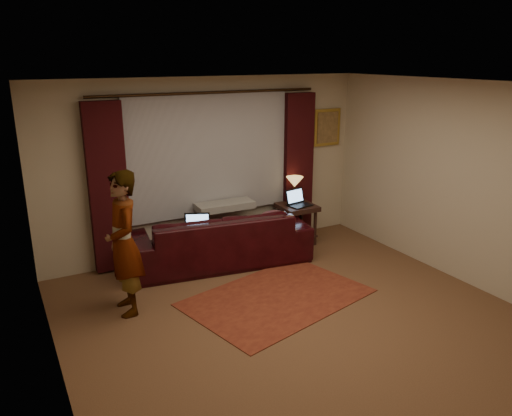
{
  "coord_description": "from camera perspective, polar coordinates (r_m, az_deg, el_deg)",
  "views": [
    {
      "loc": [
        -2.8,
        -4.2,
        2.88
      ],
      "look_at": [
        0.1,
        1.2,
        1.0
      ],
      "focal_mm": 35.0,
      "sensor_mm": 36.0,
      "label": 1
    }
  ],
  "objects": [
    {
      "name": "person",
      "position": [
        5.84,
        -14.88,
        -3.96
      ],
      "size": [
        0.5,
        0.5,
        1.69
      ],
      "primitive_type": "imported",
      "rotation": [
        0.0,
        0.0,
        -1.58
      ],
      "color": "gray",
      "rests_on": "floor"
    },
    {
      "name": "wall_left",
      "position": [
        4.49,
        -22.63,
        -4.91
      ],
      "size": [
        0.02,
        5.0,
        2.6
      ],
      "primitive_type": "cube",
      "color": "#C1B396",
      "rests_on": "ground"
    },
    {
      "name": "sofa",
      "position": [
        7.13,
        -4.32,
        -2.35
      ],
      "size": [
        2.69,
        1.45,
        1.03
      ],
      "primitive_type": "imported",
      "rotation": [
        0.0,
        0.0,
        3.0
      ],
      "color": "black",
      "rests_on": "floor"
    },
    {
      "name": "laptop_sofa",
      "position": [
        6.9,
        -6.78,
        -1.98
      ],
      "size": [
        0.48,
        0.49,
        0.26
      ],
      "primitive_type": null,
      "rotation": [
        0.0,
        0.0,
        -0.41
      ],
      "color": "black",
      "rests_on": "sofa"
    },
    {
      "name": "drape_left",
      "position": [
        6.93,
        -16.56,
        2.13
      ],
      "size": [
        0.5,
        0.14,
        2.3
      ],
      "primitive_type": "cube",
      "color": "black",
      "rests_on": "floor"
    },
    {
      "name": "drape_right",
      "position": [
        8.05,
        4.8,
        4.81
      ],
      "size": [
        0.5,
        0.14,
        2.3
      ],
      "primitive_type": "cube",
      "color": "black",
      "rests_on": "floor"
    },
    {
      "name": "throw_blanket",
      "position": [
        7.28,
        -3.63,
        2.34
      ],
      "size": [
        0.87,
        0.37,
        0.1
      ],
      "primitive_type": "cube",
      "rotation": [
        0.0,
        0.0,
        -0.03
      ],
      "color": "gray",
      "rests_on": "sofa"
    },
    {
      "name": "sheer_curtain",
      "position": [
        7.33,
        -5.31,
        6.14
      ],
      "size": [
        2.5,
        0.05,
        1.8
      ],
      "primitive_type": "cube",
      "color": "#9A9BA2",
      "rests_on": "wall_back"
    },
    {
      "name": "curtain_rod",
      "position": [
        7.17,
        -5.34,
        13.0
      ],
      "size": [
        0.04,
        0.04,
        3.4
      ],
      "primitive_type": "cylinder",
      "color": "black",
      "rests_on": "wall_back"
    },
    {
      "name": "ceiling",
      "position": [
        5.05,
        5.61,
        13.8
      ],
      "size": [
        5.0,
        5.0,
        0.02
      ],
      "primitive_type": "cube",
      "color": "silver",
      "rests_on": "ground"
    },
    {
      "name": "area_rug",
      "position": [
        6.29,
        2.44,
        -10.16
      ],
      "size": [
        2.46,
        1.93,
        0.01
      ],
      "primitive_type": "cube",
      "rotation": [
        0.0,
        0.0,
        0.24
      ],
      "color": "maroon",
      "rests_on": "floor"
    },
    {
      "name": "floor",
      "position": [
        5.81,
        4.85,
        -12.78
      ],
      "size": [
        5.0,
        5.0,
        0.01
      ],
      "primitive_type": "cube",
      "color": "brown",
      "rests_on": "ground"
    },
    {
      "name": "wall_right",
      "position": [
        6.94,
        22.76,
        2.56
      ],
      "size": [
        0.02,
        5.0,
        2.6
      ],
      "primitive_type": "cube",
      "color": "#C1B396",
      "rests_on": "ground"
    },
    {
      "name": "tiffany_lamp",
      "position": [
        7.87,
        4.42,
        2.04
      ],
      "size": [
        0.34,
        0.34,
        0.43
      ],
      "primitive_type": null,
      "rotation": [
        0.0,
        0.0,
        0.3
      ],
      "color": "olive",
      "rests_on": "end_table"
    },
    {
      "name": "clothing_pile",
      "position": [
        7.23,
        2.05,
        -1.19
      ],
      "size": [
        0.49,
        0.38,
        0.2
      ],
      "primitive_type": "ellipsoid",
      "rotation": [
        0.0,
        0.0,
        -0.04
      ],
      "color": "brown",
      "rests_on": "sofa"
    },
    {
      "name": "end_table",
      "position": [
        7.95,
        4.68,
        -1.81
      ],
      "size": [
        0.57,
        0.57,
        0.63
      ],
      "primitive_type": "cube",
      "rotation": [
        0.0,
        0.0,
        -0.04
      ],
      "color": "black",
      "rests_on": "floor"
    },
    {
      "name": "laptop_table",
      "position": [
        7.77,
        5.07,
        1.14
      ],
      "size": [
        0.41,
        0.43,
        0.25
      ],
      "primitive_type": null,
      "rotation": [
        0.0,
        0.0,
        0.17
      ],
      "color": "black",
      "rests_on": "end_table"
    },
    {
      "name": "picture_frame",
      "position": [
        8.35,
        8.1,
        9.12
      ],
      "size": [
        0.5,
        0.04,
        0.6
      ],
      "primitive_type": "cube",
      "color": "gold",
      "rests_on": "wall_back"
    },
    {
      "name": "wall_back",
      "position": [
        7.43,
        -5.45,
        4.7
      ],
      "size": [
        5.0,
        0.02,
        2.6
      ],
      "primitive_type": "cube",
      "color": "#C1B396",
      "rests_on": "ground"
    }
  ]
}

